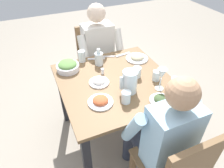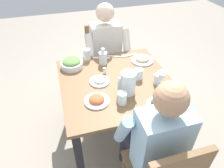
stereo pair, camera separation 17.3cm
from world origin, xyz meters
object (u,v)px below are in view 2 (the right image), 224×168
Objects in this scene: water_pitcher at (128,83)px; plate_rice_curry at (97,100)px; oil_carafe at (103,59)px; water_glass_far_left at (138,74)px; dining_table at (116,91)px; diner_far at (153,137)px; plate_dolmas at (158,104)px; salt_shaker at (105,71)px; plate_yoghurt at (99,81)px; chair_near at (104,57)px; water_glass_by_pitcher at (87,54)px; diner_near at (108,55)px; plate_beans at (142,59)px; wine_glass at (161,78)px; water_glass_near_left at (175,88)px; water_glass_near_right at (122,98)px; salad_bowl at (72,63)px; water_glass_far_right at (158,79)px.

water_pitcher reaches higher than plate_rice_curry.
water_glass_far_left is at bearing 126.62° from oil_carafe.
diner_far is (-0.08, 0.58, 0.04)m from dining_table.
plate_dolmas is at bearing 158.75° from plate_rice_curry.
salt_shaker is at bearing -113.42° from plate_rice_curry.
plate_yoghurt is 1.83× the size of water_glass_far_left.
chair_near is 0.82m from plate_yoghurt.
water_pitcher is (0.04, 0.95, 0.32)m from chair_near.
water_glass_by_pitcher is at bearing 54.54° from chair_near.
plate_yoghurt is at bearing 69.55° from oil_carafe.
chair_near is 0.75× the size of diner_near.
plate_beans is 1.12× the size of wine_glass.
chair_near reaches higher than plate_beans.
diner_near is 1.00× the size of diner_far.
diner_near is 0.60m from plate_yoghurt.
water_glass_near_left is (-0.31, 1.06, 0.27)m from chair_near.
water_pitcher is 0.22m from water_glass_far_left.
diner_far is 21.94× the size of salt_shaker.
water_glass_near_right is at bearing 159.43° from plate_rice_curry.
water_pitcher is 2.03× the size of water_glass_far_left.
oil_carafe is at bearing -53.34° from water_glass_near_left.
plate_dolmas is 0.21m from water_glass_near_left.
plate_yoghurt is (0.19, -0.19, -0.08)m from water_pitcher.
wine_glass is at bearing 120.92° from oil_carafe.
water_glass_far_left is (-0.53, 0.34, 0.00)m from salad_bowl.
water_glass_near_left is 0.43m from water_glass_near_right.
water_glass_near_left is 0.17m from water_glass_far_right.
water_pitcher is 2.13× the size of water_glass_far_right.
salad_bowl is 1.06× the size of wine_glass.
plate_dolmas is at bearing 77.84° from plate_beans.
plate_rice_curry is 0.63m from water_glass_by_pitcher.
diner_near is 0.47m from salt_shaker.
plate_yoghurt is at bearing 24.24° from plate_beans.
plate_dolmas is (-0.17, 0.20, -0.08)m from water_pitcher.
water_glass_far_right is at bearing 145.77° from salad_bowl.
salt_shaker is (-0.11, 0.28, -0.03)m from water_glass_by_pitcher.
water_glass_by_pitcher is (0.03, -0.40, 0.04)m from plate_yoghurt.
salt_shaker is (0.15, 0.43, 0.10)m from diner_near.
plate_yoghurt is 0.52m from wine_glass.
oil_carafe is 3.05× the size of salt_shaker.
water_glass_near_left is (-0.39, 0.28, 0.16)m from dining_table.
salt_shaker is (0.35, -0.38, -0.11)m from wine_glass.
diner_near is 0.76m from water_pitcher.
wine_glass is 0.64m from oil_carafe.
diner_far reaches higher than plate_dolmas.
plate_beans is 0.53m from water_glass_near_left.
dining_table is 5.58× the size of plate_dolmas.
diner_near reaches higher than water_glass_far_right.
diner_near is 0.50m from salad_bowl.
plate_beans is (-0.48, -0.22, 0.00)m from plate_yoghurt.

